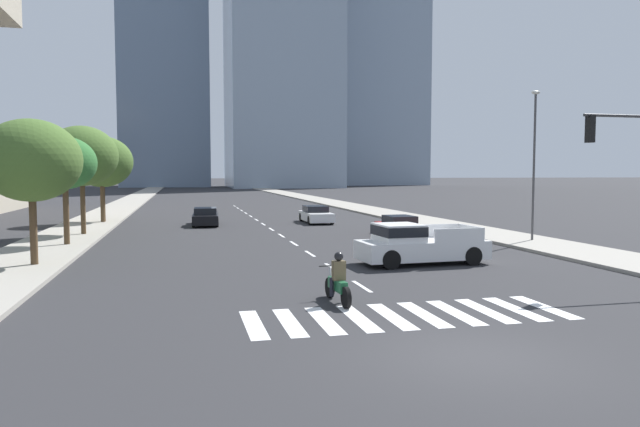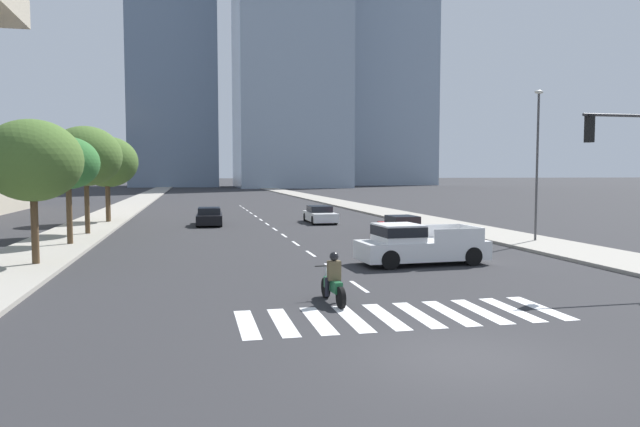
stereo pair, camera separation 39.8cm
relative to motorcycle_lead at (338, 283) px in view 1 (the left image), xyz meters
name	(u,v)px [view 1 (the left image)]	position (x,y,z in m)	size (l,w,h in m)	color
ground_plane	(473,356)	(1.41, -5.36, -0.58)	(800.00, 800.00, 0.00)	#28282B
sidewalk_east	(427,222)	(13.61, 24.64, -0.51)	(4.00, 260.00, 0.15)	gray
sidewalk_west	(81,229)	(-10.80, 24.64, -0.51)	(4.00, 260.00, 0.15)	gray
crosswalk_near	(408,315)	(1.41, -1.83, -0.58)	(8.55, 2.85, 0.01)	silver
lane_divider_center	(263,224)	(1.41, 26.17, -0.58)	(0.14, 50.00, 0.01)	silver
motorcycle_lead	(338,283)	(0.00, 0.00, 0.00)	(0.70, 2.07, 1.49)	black
pickup_truck	(416,244)	(4.98, 6.16, 0.23)	(5.35, 2.34, 1.67)	silver
sedan_black_0	(205,217)	(-2.73, 26.19, 0.01)	(1.97, 4.78, 1.27)	black
sedan_red_1	(401,227)	(8.23, 16.31, -0.03)	(1.91, 4.30, 1.20)	maroon
sedan_white_2	(316,215)	(5.43, 26.53, 0.00)	(1.90, 4.72, 1.26)	silver
street_lamp_east	(534,154)	(13.91, 11.62, 4.12)	(0.50, 0.24, 7.91)	#3F3F42
street_tree_nearest	(31,161)	(-10.00, 8.68, 3.62)	(3.78, 3.78, 5.67)	#4C3823
street_tree_second	(65,163)	(-10.00, 15.33, 3.62)	(3.09, 3.09, 5.39)	#4C3823
street_tree_third	(82,156)	(-10.00, 20.45, 4.12)	(4.14, 4.14, 6.32)	#4C3823
street_tree_fourth	(101,164)	(-10.00, 28.99, 3.80)	(3.40, 3.40, 5.69)	#4C3823
street_tree_fifth	(102,162)	(-10.00, 29.49, 3.95)	(4.39, 4.39, 6.26)	#4C3823
office_tower_left_skyline	(164,27)	(-8.46, 151.23, 42.94)	(22.89, 26.83, 98.30)	slate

